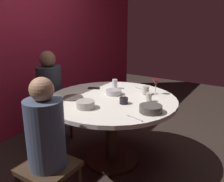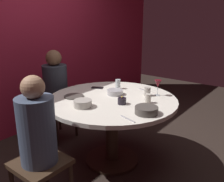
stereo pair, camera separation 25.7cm
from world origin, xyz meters
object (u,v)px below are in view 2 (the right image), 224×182
candle_holder (122,101)px  bowl_small_white (83,103)px  bowl_serving_large (115,92)px  dinner_plate (74,96)px  wine_glass (158,84)px  seated_diner_back (56,86)px  cup_by_right_diner (118,84)px  dining_table (112,111)px  cell_phone (97,88)px  cup_near_candle (148,99)px  cup_by_left_diner (147,92)px  seated_diner_left (37,133)px  bowl_salad_center (146,110)px

candle_holder → bowl_small_white: size_ratio=0.49×
candle_holder → bowl_serving_large: 0.32m
dinner_plate → wine_glass: bearing=-48.8°
seated_diner_back → candle_holder: bearing=-4.2°
cup_by_right_diner → candle_holder: bearing=-139.0°
candle_holder → dining_table: bearing=66.5°
cup_by_right_diner → cell_phone: bearing=121.8°
dining_table → bowl_serving_large: size_ratio=7.84×
seated_diner_back → wine_glass: size_ratio=6.79×
wine_glass → cup_near_candle: 0.29m
cup_by_left_diner → wine_glass: bearing=-48.2°
candle_holder → bowl_small_white: (-0.30, 0.25, 0.00)m
seated_diner_left → bowl_serving_large: bearing=2.8°
dinner_plate → cell_phone: bearing=3.9°
bowl_salad_center → candle_holder: bearing=78.0°
seated_diner_back → seated_diner_left: bearing=-45.4°
dining_table → candle_holder: bearing=-113.5°
wine_glass → dinner_plate: bearing=131.2°
wine_glass → cup_by_right_diner: wine_glass is taller
bowl_serving_large → cup_near_candle: bearing=-92.1°
candle_holder → cup_by_right_diner: 0.54m
dining_table → wine_glass: bearing=-41.4°
dining_table → wine_glass: size_ratio=7.86×
bowl_salad_center → cup_by_right_diner: (0.48, 0.68, 0.02)m
bowl_salad_center → cup_by_left_diner: size_ratio=2.22×
cell_phone → bowl_serving_large: 0.34m
seated_diner_back → bowl_small_white: bearing=-23.6°
bowl_serving_large → cup_by_left_diner: bearing=-58.6°
wine_glass → cup_by_left_diner: size_ratio=1.87×
candle_holder → cell_phone: size_ratio=0.61×
seated_diner_back → cup_by_right_diner: size_ratio=10.51×
bowl_small_white → cup_by_right_diner: cup_by_right_diner is taller
dinner_plate → bowl_small_white: bearing=-118.5°
dining_table → cup_by_right_diner: size_ratio=12.16×
seated_diner_back → bowl_serving_large: bearing=7.8°
cup_near_candle → cup_by_right_diner: bearing=67.8°
bowl_salad_center → cup_near_candle: bearing=27.5°
dinner_plate → seated_diner_back: bearing=69.1°
dinner_plate → candle_holder: bearing=-75.6°
seated_diner_back → dinner_plate: size_ratio=5.63×
seated_diner_back → cup_by_right_diner: bearing=23.1°
bowl_salad_center → seated_diner_left: bearing=147.3°
dining_table → seated_diner_left: bearing=180.0°
dinner_plate → cup_by_left_diner: 0.80m
bowl_serving_large → seated_diner_left: bearing=-177.2°
seated_diner_back → bowl_small_white: 0.95m
seated_diner_back → wine_glass: seated_diner_back is taller
cup_near_candle → dining_table: bearing=105.6°
dining_table → bowl_salad_center: 0.56m
seated_diner_left → cell_phone: seated_diner_left is taller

